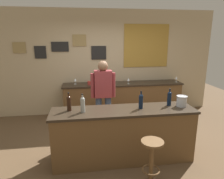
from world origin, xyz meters
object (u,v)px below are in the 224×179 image
object	(u,v)px
wine_glass_b	(103,80)
wine_glass_c	(128,80)
wine_bottle_a	(69,103)
coffee_mug	(89,83)
wine_bottle_c	(141,101)
bar_stool	(152,155)
wine_glass_d	(176,78)
wine_bottle_b	(83,104)
ice_bucket	(182,101)
wine_bottle_d	(169,98)
wine_glass_a	(75,80)
bartender	(103,93)

from	to	relation	value
wine_glass_b	wine_glass_c	world-z (taller)	same
wine_bottle_a	coffee_mug	distance (m)	1.96
coffee_mug	wine_bottle_c	bearing A→B (deg)	-68.49
bar_stool	wine_bottle_c	distance (m)	0.91
wine_bottle_a	wine_bottle_c	distance (m)	1.18
wine_glass_d	wine_bottle_b	bearing A→B (deg)	-141.62
ice_bucket	coffee_mug	xyz separation A→B (m)	(-1.51, 1.98, -0.07)
ice_bucket	coffee_mug	world-z (taller)	ice_bucket
wine_bottle_d	wine_glass_d	distance (m)	2.16
wine_glass_a	coffee_mug	xyz separation A→B (m)	(0.35, -0.12, -0.06)
bartender	wine_glass_d	world-z (taller)	bartender
bartender	coffee_mug	bearing A→B (deg)	104.17
wine_bottle_b	wine_glass_a	size ratio (longest dim) A/B	1.97
bartender	wine_glass_a	distance (m)	1.28
bartender	wine_bottle_a	world-z (taller)	bartender
wine_glass_d	wine_bottle_c	bearing A→B (deg)	-128.50
wine_bottle_a	wine_glass_a	size ratio (longest dim) A/B	1.97
ice_bucket	wine_glass_b	size ratio (longest dim) A/B	1.21
wine_bottle_b	wine_glass_a	world-z (taller)	wine_bottle_b
bar_stool	wine_glass_a	size ratio (longest dim) A/B	4.39
wine_bottle_b	wine_glass_d	world-z (taller)	wine_bottle_b
bar_stool	wine_bottle_a	distance (m)	1.51
wine_bottle_d	wine_glass_a	distance (m)	2.62
wine_bottle_a	coffee_mug	world-z (taller)	wine_bottle_a
wine_bottle_c	coffee_mug	xyz separation A→B (m)	(-0.78, 1.99, -0.11)
wine_bottle_a	wine_glass_c	world-z (taller)	wine_bottle_a
wine_bottle_c	coffee_mug	bearing A→B (deg)	111.51
coffee_mug	wine_glass_d	bearing A→B (deg)	-0.36
wine_bottle_a	wine_glass_b	size ratio (longest dim) A/B	1.97
wine_bottle_d	wine_glass_c	xyz separation A→B (m)	(-0.30, 1.87, -0.05)
wine_bottle_a	wine_glass_c	size ratio (longest dim) A/B	1.97
wine_glass_b	wine_bottle_d	bearing A→B (deg)	-62.74
bar_stool	wine_glass_c	xyz separation A→B (m)	(0.25, 2.63, 0.55)
wine_bottle_b	coffee_mug	size ratio (longest dim) A/B	2.45
wine_glass_d	coffee_mug	world-z (taller)	wine_glass_d
bar_stool	coffee_mug	distance (m)	2.82
wine_bottle_d	ice_bucket	world-z (taller)	wine_bottle_d
bar_stool	wine_bottle_d	distance (m)	1.12
wine_glass_b	wine_bottle_b	bearing A→B (deg)	-104.73
bar_stool	wine_bottle_c	bearing A→B (deg)	88.45
bartender	wine_glass_c	world-z (taller)	bartender
bar_stool	wine_glass_d	bearing A→B (deg)	59.13
wine_bottle_a	wine_bottle_d	bearing A→B (deg)	0.33
bar_stool	wine_glass_d	size ratio (longest dim) A/B	4.39
wine_bottle_b	ice_bucket	world-z (taller)	wine_bottle_b
wine_bottle_a	ice_bucket	distance (m)	1.91
wine_glass_d	bartender	bearing A→B (deg)	-154.72
bartender	wine_glass_a	size ratio (longest dim) A/B	10.45
wine_bottle_c	bar_stool	bearing A→B (deg)	-91.55
wine_glass_a	wine_glass_c	distance (m)	1.38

